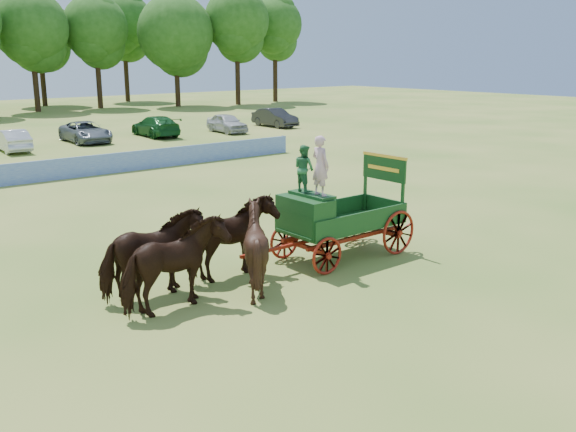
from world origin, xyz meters
The scene contains 7 objects.
ground centered at (0.00, 0.00, 0.00)m, with size 160.00×160.00×0.00m, color #9E9747.
horse_lead_left centered at (-6.52, -0.51, 1.13)m, with size 1.22×2.67×2.26m, color black.
horse_lead_right centered at (-6.52, 0.59, 1.13)m, with size 1.22×2.67×2.26m, color black.
horse_wheel_left centered at (-4.12, -0.51, 1.13)m, with size 1.82×2.05×2.26m, color black.
horse_wheel_right centered at (-4.12, 0.59, 1.13)m, with size 1.22×2.67×2.26m, color black.
farm_dray centered at (-1.14, 0.05, 1.60)m, with size 6.00×2.00×3.85m.
sponsor_banner centered at (-1.00, 18.00, 0.53)m, with size 26.00×0.08×1.05m, color blue.
Camera 1 is at (-13.67, -13.47, 6.03)m, focal length 40.00 mm.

